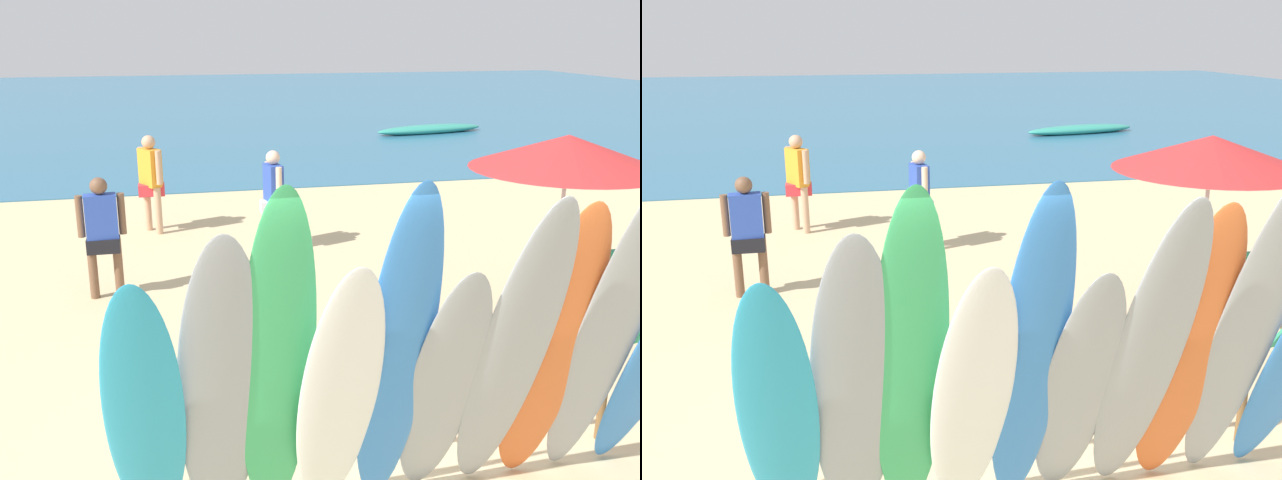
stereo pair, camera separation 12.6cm
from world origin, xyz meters
TOP-DOWN VIEW (x-y plane):
  - ground at (0.00, 14.00)m, footprint 60.00×60.00m
  - ocean_water at (0.00, 30.31)m, footprint 60.00×40.00m
  - surfboard_rack at (0.00, 0.00)m, footprint 3.94×0.07m
  - surfboard_teal_0 at (-1.80, -0.67)m, footprint 0.52×0.89m
  - surfboard_grey_1 at (-1.32, -0.63)m, footprint 0.60×0.82m
  - surfboard_green_2 at (-0.97, -0.67)m, footprint 0.50×0.82m
  - surfboard_white_3 at (-0.57, -0.69)m, footprint 0.60×0.89m
  - surfboard_blue_4 at (-0.19, -0.72)m, footprint 0.47×0.90m
  - surfboard_grey_5 at (0.18, -0.64)m, footprint 0.52×0.85m
  - surfboard_grey_6 at (0.62, -0.73)m, footprint 0.55×1.04m
  - surfboard_orange_7 at (0.96, -0.64)m, footprint 0.59×0.88m
  - surfboard_grey_8 at (1.33, -0.73)m, footprint 0.53×1.07m
  - beachgoer_strolling at (-2.39, 4.41)m, footprint 0.60×0.25m
  - beachgoer_near_rack at (0.07, 5.97)m, footprint 0.41×0.59m
  - beachgoer_midbeach at (-1.79, 7.44)m, footprint 0.43×0.55m
  - beach_chair_blue at (3.57, 2.45)m, footprint 0.52×0.71m
  - beach_umbrella at (2.61, 2.00)m, footprint 2.07×2.07m
  - distant_boat at (7.20, 17.64)m, footprint 3.98×1.47m

SIDE VIEW (x-z plane):
  - ground at x=0.00m, z-range 0.00..0.00m
  - ocean_water at x=0.00m, z-range 0.00..0.02m
  - distant_boat at x=7.20m, z-range -0.02..0.30m
  - beach_chair_blue at x=3.57m, z-range 0.02..0.83m
  - surfboard_rack at x=0.00m, z-range 0.21..0.89m
  - beachgoer_near_rack at x=0.07m, z-range 0.12..1.71m
  - beachgoer_strolling at x=-2.39m, z-range 0.12..1.71m
  - beachgoer_midbeach at x=-1.79m, z-range 0.13..1.79m
  - surfboard_grey_5 at x=0.18m, z-range 0.00..2.00m
  - surfboard_teal_0 at x=-1.80m, z-range 0.00..2.11m
  - surfboard_white_3 at x=-0.57m, z-range 0.00..2.11m
  - surfboard_grey_1 at x=-1.32m, z-range 0.00..2.32m
  - surfboard_orange_7 at x=0.96m, z-range 0.00..2.40m
  - surfboard_grey_6 at x=0.62m, z-range 0.00..2.49m
  - surfboard_green_2 at x=-0.97m, z-range 0.00..2.59m
  - surfboard_blue_4 at x=-0.19m, z-range 0.00..2.60m
  - surfboard_grey_8 at x=1.33m, z-range 0.00..2.65m
  - beach_umbrella at x=2.61m, z-range 0.97..3.27m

